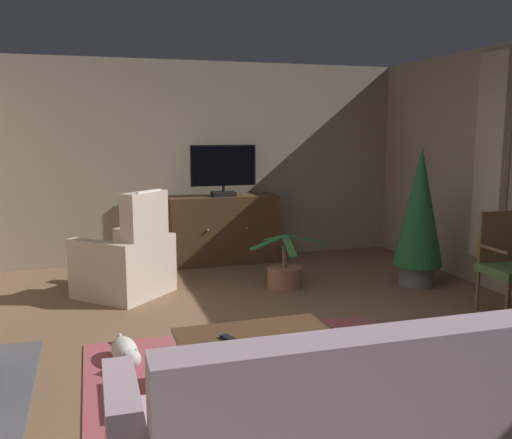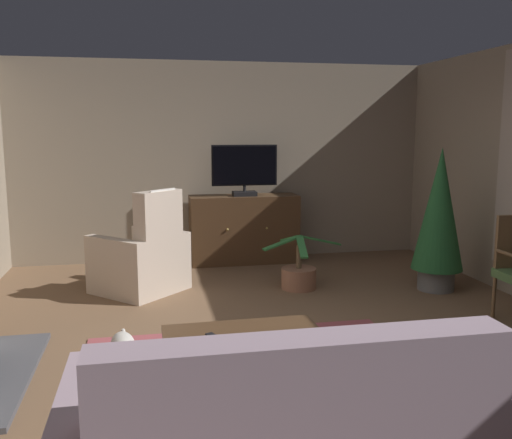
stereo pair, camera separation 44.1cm
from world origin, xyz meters
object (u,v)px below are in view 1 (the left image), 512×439
at_px(armchair_near_window, 127,263).
at_px(potted_plant_on_hearth_side, 284,274).
at_px(cat, 126,352).
at_px(potted_plant_leafy_by_curtain, 419,212).
at_px(television, 223,169).
at_px(tv_remote, 230,339).
at_px(tv_cabinet, 223,231).
at_px(coffee_table, 258,341).
at_px(side_chair_mid_row, 506,262).

height_order(armchair_near_window, potted_plant_on_hearth_side, armchair_near_window).
bearing_deg(cat, potted_plant_leafy_by_curtain, 21.08).
height_order(television, potted_plant_on_hearth_side, television).
xyz_separation_m(television, tv_remote, (-0.88, -3.84, -0.84)).
distance_m(tv_cabinet, television, 0.85).
bearing_deg(potted_plant_leafy_by_curtain, television, 138.42).
xyz_separation_m(tv_cabinet, potted_plant_leafy_by_curtain, (1.90, -1.74, 0.42)).
bearing_deg(coffee_table, side_chair_mid_row, 18.54).
relative_size(potted_plant_leafy_by_curtain, cat, 2.18).
xyz_separation_m(coffee_table, potted_plant_leafy_by_curtain, (2.58, 2.09, 0.47)).
distance_m(television, potted_plant_leafy_by_curtain, 2.58).
distance_m(tv_cabinet, potted_plant_on_hearth_side, 1.48).
height_order(tv_cabinet, armchair_near_window, armchair_near_window).
distance_m(side_chair_mid_row, potted_plant_on_hearth_side, 2.33).
xyz_separation_m(television, potted_plant_leafy_by_curtain, (1.90, -1.69, -0.42)).
bearing_deg(potted_plant_leafy_by_curtain, potted_plant_on_hearth_side, 167.12).
xyz_separation_m(coffee_table, potted_plant_on_hearth_side, (1.06, 2.43, -0.23)).
distance_m(tv_remote, potted_plant_leafy_by_curtain, 3.54).
height_order(tv_cabinet, television, television).
bearing_deg(cat, tv_cabinet, 63.81).
height_order(television, armchair_near_window, television).
xyz_separation_m(television, potted_plant_on_hearth_side, (0.39, -1.34, -1.13)).
distance_m(armchair_near_window, cat, 1.90).
xyz_separation_m(tv_remote, armchair_near_window, (-0.48, 2.72, -0.08)).
bearing_deg(television, potted_plant_on_hearth_side, -73.81).
height_order(coffee_table, potted_plant_leafy_by_curtain, potted_plant_leafy_by_curtain).
relative_size(tv_cabinet, television, 1.66).
bearing_deg(side_chair_mid_row, potted_plant_on_hearth_side, 139.88).
relative_size(armchair_near_window, cat, 1.59).
bearing_deg(armchair_near_window, television, 39.65).
bearing_deg(potted_plant_leafy_by_curtain, tv_remote, -142.34).
xyz_separation_m(tv_cabinet, side_chair_mid_row, (2.15, -2.88, 0.09)).
xyz_separation_m(armchair_near_window, potted_plant_leafy_by_curtain, (3.26, -0.57, 0.50)).
distance_m(tv_cabinet, coffee_table, 3.89).
bearing_deg(armchair_near_window, side_chair_mid_row, -25.93).
bearing_deg(side_chair_mid_row, television, 127.27).
distance_m(side_chair_mid_row, potted_plant_leafy_by_curtain, 1.21).
relative_size(coffee_table, armchair_near_window, 0.93).
xyz_separation_m(side_chair_mid_row, potted_plant_leafy_by_curtain, (-0.25, 1.14, 0.34)).
bearing_deg(potted_plant_leafy_by_curtain, side_chair_mid_row, -77.75).
height_order(television, coffee_table, television).
xyz_separation_m(television, coffee_table, (-0.67, -3.78, -0.89)).
relative_size(tv_remote, armchair_near_window, 0.14).
bearing_deg(tv_remote, potted_plant_on_hearth_side, 131.38).
distance_m(coffee_table, cat, 1.17).
relative_size(tv_remote, potted_plant_leafy_by_curtain, 0.11).
xyz_separation_m(tv_cabinet, armchair_near_window, (-1.35, -1.18, -0.08)).
distance_m(tv_remote, side_chair_mid_row, 3.20).
bearing_deg(tv_cabinet, television, -90.00).
distance_m(armchair_near_window, side_chair_mid_row, 3.90).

